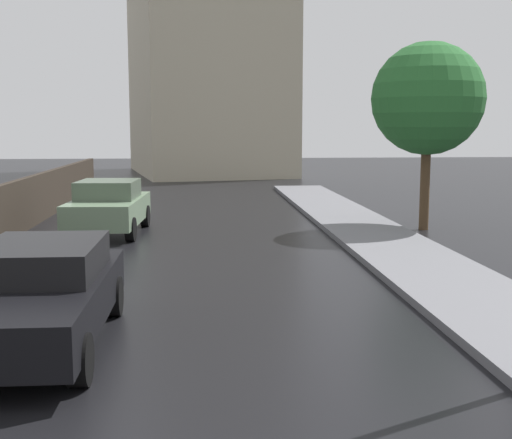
# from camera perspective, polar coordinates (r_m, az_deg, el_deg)

# --- Properties ---
(car_green_near_kerb) EXTENTS (1.99, 3.93, 1.44)m
(car_green_near_kerb) POSITION_cam_1_polar(r_m,az_deg,el_deg) (18.31, -12.53, 1.09)
(car_green_near_kerb) COLOR slate
(car_green_near_kerb) RESTS_ON ground
(car_black_mid_road) EXTENTS (1.83, 4.26, 1.33)m
(car_black_mid_road) POSITION_cam_1_polar(r_m,az_deg,el_deg) (9.24, -18.16, -6.05)
(car_black_mid_road) COLOR black
(car_black_mid_road) RESTS_ON ground
(street_tree_near) EXTENTS (3.09, 3.09, 5.18)m
(street_tree_near) POSITION_cam_1_polar(r_m,az_deg,el_deg) (19.07, 14.53, 9.97)
(street_tree_near) COLOR #4C3823
(street_tree_near) RESTS_ON ground
(distant_tower) EXTENTS (10.33, 13.34, 19.86)m
(distant_tower) POSITION_cam_1_polar(r_m,az_deg,el_deg) (41.88, -4.39, 17.67)
(distant_tower) COLOR #B2A88E
(distant_tower) RESTS_ON ground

